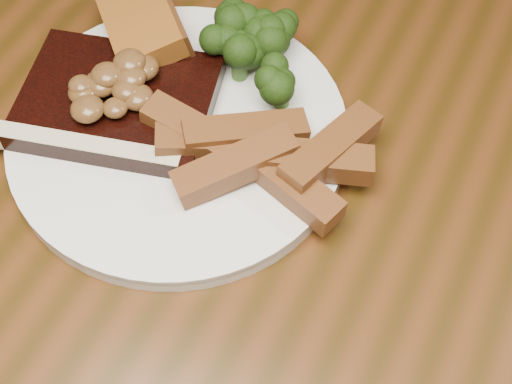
# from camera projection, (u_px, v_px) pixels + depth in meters

# --- Properties ---
(dining_table) EXTENTS (1.60, 0.90, 0.75)m
(dining_table) POSITION_uv_depth(u_px,v_px,m) (270.00, 282.00, 0.62)
(dining_table) COLOR #43230D
(dining_table) RESTS_ON ground
(plate) EXTENTS (0.30, 0.30, 0.01)m
(plate) POSITION_uv_depth(u_px,v_px,m) (179.00, 134.00, 0.58)
(plate) COLOR silver
(plate) RESTS_ON dining_table
(steak) EXTENTS (0.18, 0.15, 0.02)m
(steak) POSITION_uv_depth(u_px,v_px,m) (118.00, 103.00, 0.58)
(steak) COLOR black
(steak) RESTS_ON plate
(steak_bone) EXTENTS (0.16, 0.05, 0.02)m
(steak_bone) POSITION_uv_depth(u_px,v_px,m) (83.00, 152.00, 0.55)
(steak_bone) COLOR #BEB493
(steak_bone) RESTS_ON plate
(mushroom_pile) EXTENTS (0.07, 0.07, 0.03)m
(mushroom_pile) POSITION_uv_depth(u_px,v_px,m) (112.00, 82.00, 0.56)
(mushroom_pile) COLOR brown
(mushroom_pile) RESTS_ON steak
(garlic_bread) EXTENTS (0.11, 0.11, 0.02)m
(garlic_bread) POSITION_uv_depth(u_px,v_px,m) (142.00, 35.00, 0.62)
(garlic_bread) COLOR #96561B
(garlic_bread) RESTS_ON plate
(potato_wedges) EXTENTS (0.12, 0.12, 0.02)m
(potato_wedges) POSITION_uv_depth(u_px,v_px,m) (273.00, 137.00, 0.56)
(potato_wedges) COLOR brown
(potato_wedges) RESTS_ON plate
(broccoli_cluster) EXTENTS (0.08, 0.08, 0.04)m
(broccoli_cluster) POSITION_uv_depth(u_px,v_px,m) (267.00, 61.00, 0.59)
(broccoli_cluster) COLOR #1A330B
(broccoli_cluster) RESTS_ON plate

